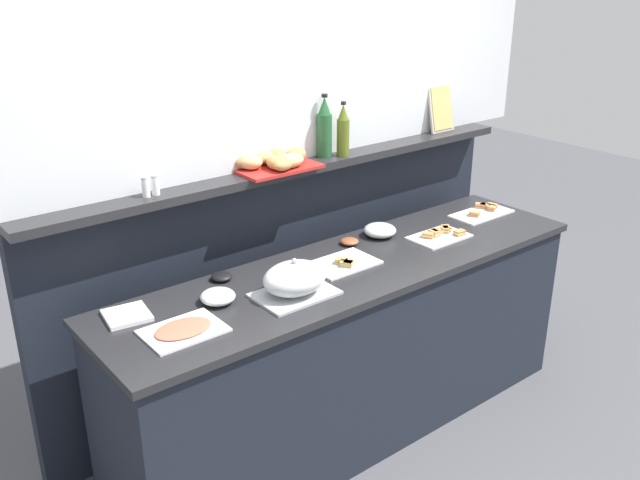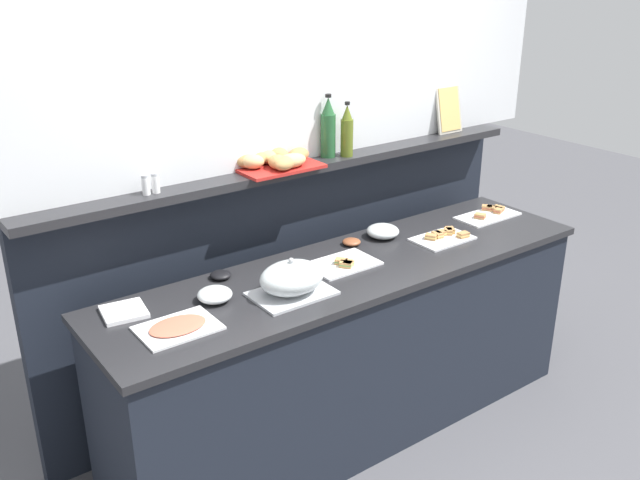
% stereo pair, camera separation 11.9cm
% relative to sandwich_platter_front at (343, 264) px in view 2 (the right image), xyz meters
% --- Properties ---
extents(ground_plane, '(12.00, 12.00, 0.00)m').
position_rel_sandwich_platter_front_xyz_m(ground_plane, '(0.04, 0.57, -0.92)').
color(ground_plane, '#4C4C51').
extents(buffet_counter, '(2.49, 0.64, 0.91)m').
position_rel_sandwich_platter_front_xyz_m(buffet_counter, '(0.04, -0.03, -0.46)').
color(buffet_counter, black).
rests_on(buffet_counter, ground_plane).
extents(back_ledge_unit, '(2.76, 0.22, 1.30)m').
position_rel_sandwich_platter_front_xyz_m(back_ledge_unit, '(0.04, 0.47, -0.24)').
color(back_ledge_unit, black).
rests_on(back_ledge_unit, ground_plane).
extents(upper_wall_panel, '(3.36, 0.08, 1.30)m').
position_rel_sandwich_platter_front_xyz_m(upper_wall_panel, '(0.04, 0.49, 1.03)').
color(upper_wall_panel, silver).
rests_on(upper_wall_panel, back_ledge_unit).
extents(sandwich_platter_front, '(0.32, 0.22, 0.04)m').
position_rel_sandwich_platter_front_xyz_m(sandwich_platter_front, '(0.00, 0.00, 0.00)').
color(sandwich_platter_front, white).
rests_on(sandwich_platter_front, buffet_counter).
extents(sandwich_platter_side, '(0.36, 0.18, 0.04)m').
position_rel_sandwich_platter_front_xyz_m(sandwich_platter_side, '(1.06, 0.05, 0.00)').
color(sandwich_platter_side, white).
rests_on(sandwich_platter_side, buffet_counter).
extents(sandwich_platter_rear, '(0.30, 0.20, 0.04)m').
position_rel_sandwich_platter_front_xyz_m(sandwich_platter_rear, '(0.61, -0.04, 0.00)').
color(sandwich_platter_rear, silver).
rests_on(sandwich_platter_rear, buffet_counter).
extents(cold_cuts_platter, '(0.30, 0.22, 0.02)m').
position_rel_sandwich_platter_front_xyz_m(cold_cuts_platter, '(-0.88, -0.09, 0.00)').
color(cold_cuts_platter, white).
rests_on(cold_cuts_platter, buffet_counter).
extents(serving_cloche, '(0.34, 0.24, 0.17)m').
position_rel_sandwich_platter_front_xyz_m(serving_cloche, '(-0.36, -0.11, 0.06)').
color(serving_cloche, '#B7BABF').
rests_on(serving_cloche, buffet_counter).
extents(glass_bowl_large, '(0.15, 0.15, 0.06)m').
position_rel_sandwich_platter_front_xyz_m(glass_bowl_large, '(-0.65, 0.03, 0.02)').
color(glass_bowl_large, silver).
rests_on(glass_bowl_large, buffet_counter).
extents(glass_bowl_medium, '(0.17, 0.17, 0.07)m').
position_rel_sandwich_platter_front_xyz_m(glass_bowl_medium, '(0.38, 0.16, 0.02)').
color(glass_bowl_medium, silver).
rests_on(glass_bowl_medium, buffet_counter).
extents(condiment_bowl_red, '(0.09, 0.09, 0.03)m').
position_rel_sandwich_platter_front_xyz_m(condiment_bowl_red, '(-0.53, 0.21, 0.01)').
color(condiment_bowl_red, black).
rests_on(condiment_bowl_red, buffet_counter).
extents(condiment_bowl_teal, '(0.09, 0.09, 0.03)m').
position_rel_sandwich_platter_front_xyz_m(condiment_bowl_teal, '(0.19, 0.17, 0.01)').
color(condiment_bowl_teal, brown).
rests_on(condiment_bowl_teal, buffet_counter).
extents(napkin_stack, '(0.19, 0.19, 0.02)m').
position_rel_sandwich_platter_front_xyz_m(napkin_stack, '(-1.00, 0.15, 0.00)').
color(napkin_stack, white).
rests_on(napkin_stack, buffet_counter).
extents(wine_bottle_green, '(0.08, 0.08, 0.32)m').
position_rel_sandwich_platter_front_xyz_m(wine_bottle_green, '(0.23, 0.42, 0.52)').
color(wine_bottle_green, '#23562D').
rests_on(wine_bottle_green, back_ledge_unit).
extents(olive_oil_bottle, '(0.06, 0.06, 0.28)m').
position_rel_sandwich_platter_front_xyz_m(olive_oil_bottle, '(0.31, 0.38, 0.51)').
color(olive_oil_bottle, '#56661E').
rests_on(olive_oil_bottle, back_ledge_unit).
extents(salt_shaker, '(0.03, 0.03, 0.09)m').
position_rel_sandwich_platter_front_xyz_m(salt_shaker, '(-0.76, 0.39, 0.43)').
color(salt_shaker, white).
rests_on(salt_shaker, back_ledge_unit).
extents(pepper_shaker, '(0.03, 0.03, 0.09)m').
position_rel_sandwich_platter_front_xyz_m(pepper_shaker, '(-0.72, 0.39, 0.43)').
color(pepper_shaker, white).
rests_on(pepper_shaker, back_ledge_unit).
extents(bread_basket, '(0.40, 0.30, 0.08)m').
position_rel_sandwich_platter_front_xyz_m(bread_basket, '(-0.10, 0.40, 0.42)').
color(bread_basket, '#B2231E').
rests_on(bread_basket, back_ledge_unit).
extents(framed_picture, '(0.18, 0.07, 0.27)m').
position_rel_sandwich_platter_front_xyz_m(framed_picture, '(1.10, 0.43, 0.52)').
color(framed_picture, '#B2AD9E').
rests_on(framed_picture, back_ledge_unit).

